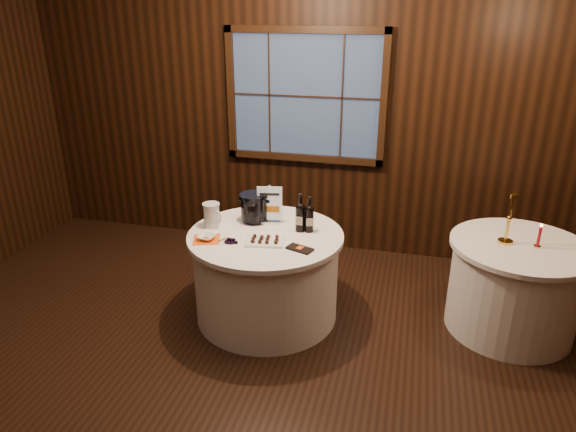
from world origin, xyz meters
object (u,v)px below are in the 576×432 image
(port_bottle_left, at_px, (300,215))
(red_candle, at_px, (539,238))
(sign_stand, at_px, (270,210))
(brass_candlestick, at_px, (508,225))
(port_bottle_right, at_px, (309,217))
(chocolate_plate, at_px, (265,241))
(chocolate_box, at_px, (300,249))
(grape_bunch, at_px, (231,241))
(cracker_bowl, at_px, (206,237))
(ice_bucket, at_px, (254,207))
(glass_pitcher, at_px, (212,215))
(main_table, at_px, (266,275))
(side_table, at_px, (513,287))

(port_bottle_left, height_order, red_candle, port_bottle_left)
(sign_stand, distance_m, brass_candlestick, 1.91)
(port_bottle_right, bearing_deg, chocolate_plate, -151.45)
(chocolate_box, bearing_deg, port_bottle_left, 122.55)
(chocolate_plate, bearing_deg, grape_bunch, -164.46)
(port_bottle_left, bearing_deg, red_candle, 5.65)
(port_bottle_left, distance_m, cracker_bowl, 0.78)
(ice_bucket, relative_size, brass_candlestick, 0.61)
(port_bottle_left, xyz_separation_m, ice_bucket, (-0.42, 0.10, -0.01))
(chocolate_box, xyz_separation_m, glass_pitcher, (-0.82, 0.26, 0.10))
(ice_bucket, distance_m, grape_bunch, 0.48)
(grape_bunch, relative_size, brass_candlestick, 0.42)
(main_table, xyz_separation_m, glass_pitcher, (-0.48, 0.03, 0.49))
(chocolate_plate, height_order, chocolate_box, chocolate_plate)
(main_table, relative_size, glass_pitcher, 6.24)
(main_table, xyz_separation_m, red_candle, (2.11, 0.27, 0.46))
(main_table, distance_m, brass_candlestick, 1.97)
(port_bottle_left, height_order, glass_pitcher, port_bottle_left)
(grape_bunch, height_order, brass_candlestick, brass_candlestick)
(side_table, bearing_deg, brass_candlestick, -178.18)
(grape_bunch, distance_m, glass_pitcher, 0.39)
(grape_bunch, relative_size, red_candle, 0.88)
(ice_bucket, relative_size, red_candle, 1.28)
(port_bottle_right, bearing_deg, main_table, -175.84)
(chocolate_plate, bearing_deg, brass_candlestick, 14.22)
(grape_bunch, bearing_deg, red_candle, 12.39)
(chocolate_plate, xyz_separation_m, cracker_bowl, (-0.47, -0.06, 0.00))
(chocolate_box, bearing_deg, grape_bunch, -158.41)
(sign_stand, distance_m, port_bottle_left, 0.31)
(grape_bunch, bearing_deg, glass_pitcher, 134.16)
(cracker_bowl, bearing_deg, brass_candlestick, 12.80)
(ice_bucket, distance_m, glass_pitcher, 0.37)
(chocolate_plate, distance_m, chocolate_box, 0.30)
(cracker_bowl, relative_size, red_candle, 0.70)
(brass_candlestick, distance_m, red_candle, 0.24)
(port_bottle_left, height_order, grape_bunch, port_bottle_left)
(main_table, bearing_deg, ice_bucket, 126.46)
(red_candle, bearing_deg, cracker_bowl, -168.90)
(ice_bucket, bearing_deg, port_bottle_left, -12.93)
(side_table, xyz_separation_m, sign_stand, (-2.03, -0.07, 0.50))
(chocolate_plate, height_order, brass_candlestick, brass_candlestick)
(sign_stand, bearing_deg, brass_candlestick, -9.08)
(side_table, relative_size, brass_candlestick, 2.65)
(glass_pitcher, height_order, brass_candlestick, brass_candlestick)
(side_table, height_order, red_candle, red_candle)
(brass_candlestick, bearing_deg, port_bottle_right, -173.86)
(brass_candlestick, relative_size, red_candle, 2.09)
(side_table, xyz_separation_m, ice_bucket, (-2.16, -0.08, 0.51))
(port_bottle_left, xyz_separation_m, red_candle, (1.85, 0.15, -0.06))
(port_bottle_left, relative_size, cracker_bowl, 2.37)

